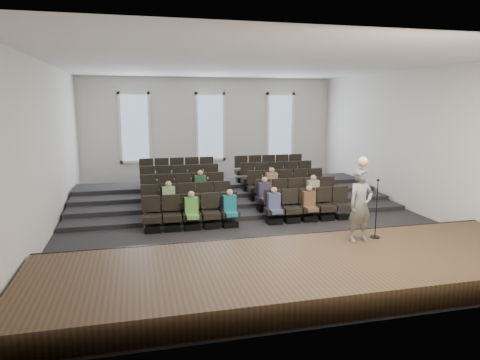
% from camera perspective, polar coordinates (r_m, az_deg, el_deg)
% --- Properties ---
extents(ground, '(14.00, 14.00, 0.00)m').
position_cam_1_polar(ground, '(14.25, 0.99, -5.34)').
color(ground, black).
rests_on(ground, ground).
extents(ceiling, '(12.00, 14.00, 0.02)m').
position_cam_1_polar(ceiling, '(13.77, 1.06, 15.17)').
color(ceiling, white).
rests_on(ceiling, ground).
extents(wall_back, '(12.00, 0.04, 5.00)m').
position_cam_1_polar(wall_back, '(20.63, -3.99, 6.55)').
color(wall_back, silver).
rests_on(wall_back, ground).
extents(wall_front, '(12.00, 0.04, 5.00)m').
position_cam_1_polar(wall_front, '(7.29, 15.27, -0.66)').
color(wall_front, silver).
rests_on(wall_front, ground).
extents(wall_left, '(0.04, 14.00, 5.00)m').
position_cam_1_polar(wall_left, '(13.57, -24.43, 3.71)').
color(wall_left, silver).
rests_on(wall_left, ground).
extents(wall_right, '(0.04, 14.00, 5.00)m').
position_cam_1_polar(wall_right, '(16.39, 21.91, 4.87)').
color(wall_right, silver).
rests_on(wall_right, ground).
extents(stage, '(11.80, 3.60, 0.50)m').
position_cam_1_polar(stage, '(9.59, 8.96, -11.83)').
color(stage, '#452F1D').
rests_on(stage, ground).
extents(stage_lip, '(11.80, 0.06, 0.52)m').
position_cam_1_polar(stage_lip, '(11.13, 5.42, -8.56)').
color(stage_lip, black).
rests_on(stage_lip, ground).
extents(risers, '(11.80, 4.80, 0.60)m').
position_cam_1_polar(risers, '(17.20, -1.70, -1.94)').
color(risers, black).
rests_on(risers, ground).
extents(seating_rows, '(6.80, 4.70, 1.67)m').
position_cam_1_polar(seating_rows, '(15.54, -0.45, -1.43)').
color(seating_rows, black).
rests_on(seating_rows, ground).
extents(windows, '(8.44, 0.10, 3.24)m').
position_cam_1_polar(windows, '(20.55, -3.97, 7.09)').
color(windows, white).
rests_on(windows, wall_back).
extents(audience, '(5.45, 2.64, 1.10)m').
position_cam_1_polar(audience, '(14.28, 1.09, -2.01)').
color(audience, '#5AA742').
rests_on(audience, seating_rows).
extents(speaker, '(0.70, 0.51, 1.79)m').
position_cam_1_polar(speaker, '(10.74, 15.76, -3.24)').
color(speaker, slate).
rests_on(speaker, stage).
extents(mic_stand, '(0.25, 0.25, 1.50)m').
position_cam_1_polar(mic_stand, '(11.23, 17.66, -5.13)').
color(mic_stand, black).
rests_on(mic_stand, stage).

